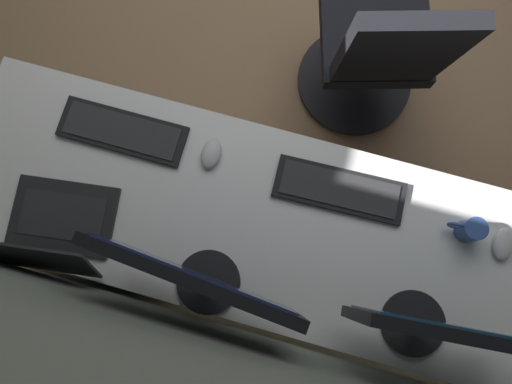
{
  "coord_description": "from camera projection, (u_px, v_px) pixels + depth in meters",
  "views": [
    {
      "loc": [
        -0.23,
        2.08,
        2.22
      ],
      "look_at": [
        -0.16,
        1.84,
        0.95
      ],
      "focal_mm": 32.99,
      "sensor_mm": 36.0,
      "label": 1
    }
  ],
  "objects": [
    {
      "name": "drawer_pedestal",
      "position": [
        155.0,
        212.0,
        1.9
      ],
      "size": [
        0.4,
        0.51,
        0.69
      ],
      "color": "white",
      "rests_on": "ground"
    },
    {
      "name": "keyboard_spare",
      "position": [
        123.0,
        131.0,
        1.55
      ],
      "size": [
        0.42,
        0.14,
        0.02
      ],
      "color": "black",
      "rests_on": "desk"
    },
    {
      "name": "keyboard_main",
      "position": [
        339.0,
        190.0,
        1.51
      ],
      "size": [
        0.42,
        0.15,
        0.02
      ],
      "color": "black",
      "rests_on": "desk"
    },
    {
      "name": "office_chair",
      "position": [
        376.0,
        55.0,
        1.91
      ],
      "size": [
        0.56,
        0.6,
        0.97
      ],
      "color": "black",
      "rests_on": "ground"
    },
    {
      "name": "mouse_main",
      "position": [
        503.0,
        244.0,
        1.47
      ],
      "size": [
        0.06,
        0.1,
        0.03
      ],
      "primitive_type": "ellipsoid",
      "color": "silver",
      "rests_on": "desk"
    },
    {
      "name": "coffee_mug",
      "position": [
        470.0,
        230.0,
        1.45
      ],
      "size": [
        0.11,
        0.07,
        0.09
      ],
      "color": "#335193",
      "rests_on": "desk"
    },
    {
      "name": "monitor_primary",
      "position": [
        199.0,
        281.0,
        1.21
      ],
      "size": [
        0.56,
        0.2,
        0.45
      ],
      "color": "black",
      "rests_on": "desk"
    },
    {
      "name": "desk",
      "position": [
        252.0,
        223.0,
        1.58
      ],
      "size": [
        1.95,
        0.63,
        0.73
      ],
      "color": "white",
      "rests_on": "ground"
    },
    {
      "name": "mouse_spare",
      "position": [
        211.0,
        153.0,
        1.53
      ],
      "size": [
        0.06,
        0.1,
        0.03
      ],
      "primitive_type": "ellipsoid",
      "color": "silver",
      "rests_on": "desk"
    },
    {
      "name": "wall_back",
      "position": [
        111.0,
        354.0,
        0.88
      ],
      "size": [
        4.79,
        0.1,
        2.6
      ],
      "primitive_type": "cube",
      "color": "slate",
      "rests_on": "ground"
    },
    {
      "name": "laptop_leftmost",
      "position": [
        53.0,
        232.0,
        1.44
      ],
      "size": [
        0.36,
        0.33,
        0.23
      ],
      "color": "black",
      "rests_on": "desk"
    },
    {
      "name": "monitor_secondary",
      "position": [
        447.0,
        331.0,
        1.19
      ],
      "size": [
        0.48,
        0.2,
        0.46
      ],
      "color": "black",
      "rests_on": "desk"
    }
  ]
}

